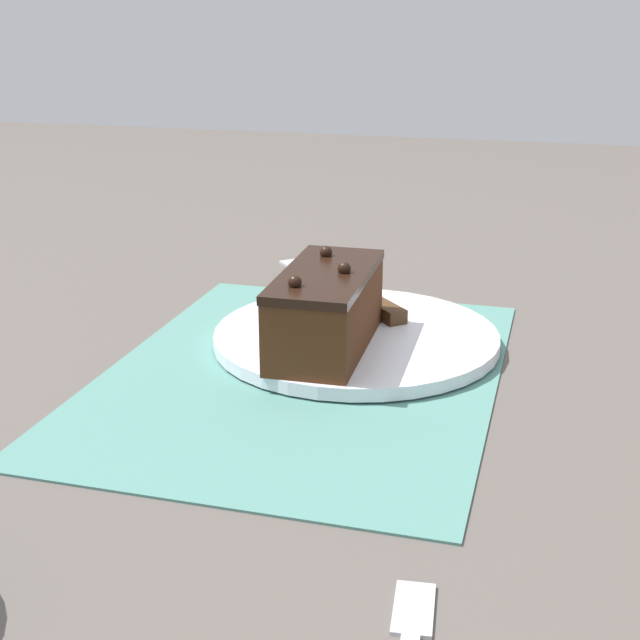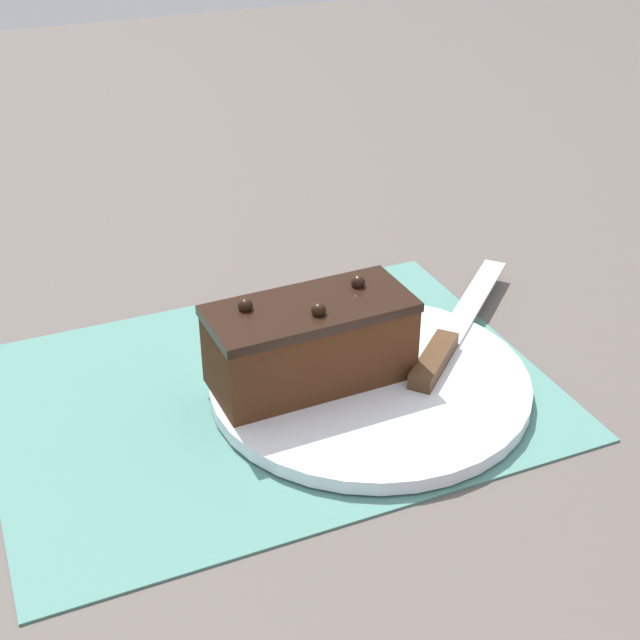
# 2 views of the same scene
# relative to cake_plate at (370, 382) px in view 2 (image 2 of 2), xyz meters

# --- Properties ---
(ground_plane) EXTENTS (3.00, 3.00, 0.00)m
(ground_plane) POSITION_rel_cake_plate_xyz_m (-0.08, 0.03, -0.01)
(ground_plane) COLOR #544C47
(placemat_woven) EXTENTS (0.46, 0.34, 0.00)m
(placemat_woven) POSITION_rel_cake_plate_xyz_m (-0.08, 0.03, -0.01)
(placemat_woven) COLOR slate
(placemat_woven) RESTS_ON ground_plane
(cake_plate) EXTENTS (0.27, 0.27, 0.01)m
(cake_plate) POSITION_rel_cake_plate_xyz_m (0.00, 0.00, 0.00)
(cake_plate) COLOR white
(cake_plate) RESTS_ON placemat_woven
(chocolate_cake) EXTENTS (0.17, 0.08, 0.08)m
(chocolate_cake) POSITION_rel_cake_plate_xyz_m (-0.05, 0.02, 0.04)
(chocolate_cake) COLOR #472614
(chocolate_cake) RESTS_ON cake_plate
(serving_knife) EXTENTS (0.20, 0.19, 0.01)m
(serving_knife) POSITION_rel_cake_plate_xyz_m (0.09, 0.02, 0.01)
(serving_knife) COLOR #472D19
(serving_knife) RESTS_ON cake_plate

